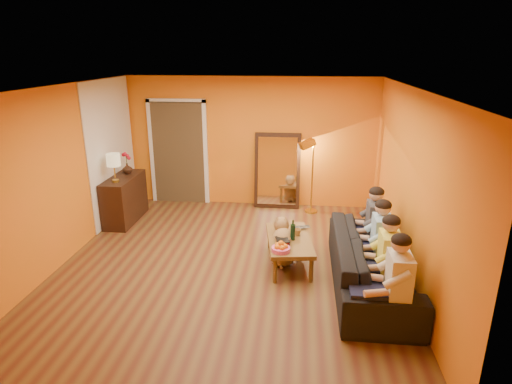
# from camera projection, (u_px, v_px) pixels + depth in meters

# --- Properties ---
(room_shell) EXTENTS (5.00, 5.50, 2.60)m
(room_shell) POSITION_uv_depth(u_px,v_px,m) (232.00, 175.00, 6.38)
(room_shell) COLOR brown
(room_shell) RESTS_ON ground
(white_accent) EXTENTS (0.02, 1.90, 2.58)m
(white_accent) POSITION_uv_depth(u_px,v_px,m) (112.00, 150.00, 7.93)
(white_accent) COLOR white
(white_accent) RESTS_ON wall_left
(doorway_recess) EXTENTS (1.06, 0.30, 2.10)m
(doorway_recess) POSITION_uv_depth(u_px,v_px,m) (180.00, 152.00, 8.93)
(doorway_recess) COLOR #3F2D19
(doorway_recess) RESTS_ON floor
(door_jamb_left) EXTENTS (0.08, 0.06, 2.20)m
(door_jamb_left) POSITION_uv_depth(u_px,v_px,m) (152.00, 153.00, 8.88)
(door_jamb_left) COLOR white
(door_jamb_left) RESTS_ON wall_back
(door_jamb_right) EXTENTS (0.08, 0.06, 2.20)m
(door_jamb_right) POSITION_uv_depth(u_px,v_px,m) (206.00, 154.00, 8.76)
(door_jamb_right) COLOR white
(door_jamb_right) RESTS_ON wall_back
(door_header) EXTENTS (1.22, 0.06, 0.08)m
(door_header) POSITION_uv_depth(u_px,v_px,m) (176.00, 101.00, 8.48)
(door_header) COLOR white
(door_header) RESTS_ON wall_back
(mirror_frame) EXTENTS (0.92, 0.27, 1.51)m
(mirror_frame) POSITION_uv_depth(u_px,v_px,m) (277.00, 171.00, 8.62)
(mirror_frame) COLOR #331911
(mirror_frame) RESTS_ON floor
(mirror_glass) EXTENTS (0.78, 0.21, 1.35)m
(mirror_glass) POSITION_uv_depth(u_px,v_px,m) (277.00, 171.00, 8.58)
(mirror_glass) COLOR white
(mirror_glass) RESTS_ON mirror_frame
(sideboard) EXTENTS (0.44, 1.18, 0.85)m
(sideboard) POSITION_uv_depth(u_px,v_px,m) (125.00, 199.00, 8.00)
(sideboard) COLOR #331911
(sideboard) RESTS_ON floor
(table_lamp) EXTENTS (0.24, 0.24, 0.51)m
(table_lamp) POSITION_uv_depth(u_px,v_px,m) (114.00, 168.00, 7.50)
(table_lamp) COLOR beige
(table_lamp) RESTS_ON sideboard
(sofa) EXTENTS (2.47, 0.97, 0.72)m
(sofa) POSITION_uv_depth(u_px,v_px,m) (371.00, 262.00, 5.73)
(sofa) COLOR black
(sofa) RESTS_ON floor
(coffee_table) EXTENTS (0.79, 1.30, 0.42)m
(coffee_table) POSITION_uv_depth(u_px,v_px,m) (289.00, 251.00, 6.40)
(coffee_table) COLOR brown
(coffee_table) RESTS_ON floor
(floor_lamp) EXTENTS (0.37, 0.34, 1.44)m
(floor_lamp) POSITION_uv_depth(u_px,v_px,m) (312.00, 177.00, 8.30)
(floor_lamp) COLOR gold
(floor_lamp) RESTS_ON floor
(dog) EXTENTS (0.52, 0.68, 0.71)m
(dog) POSITION_uv_depth(u_px,v_px,m) (283.00, 241.00, 6.39)
(dog) COLOR olive
(dog) RESTS_ON floor
(person_far_left) EXTENTS (0.70, 0.44, 1.22)m
(person_far_left) POSITION_uv_depth(u_px,v_px,m) (398.00, 285.00, 4.70)
(person_far_left) COLOR beige
(person_far_left) RESTS_ON sofa
(person_mid_left) EXTENTS (0.70, 0.44, 1.22)m
(person_mid_left) POSITION_uv_depth(u_px,v_px,m) (389.00, 262.00, 5.22)
(person_mid_left) COLOR #D4D346
(person_mid_left) RESTS_ON sofa
(person_mid_right) EXTENTS (0.70, 0.44, 1.22)m
(person_mid_right) POSITION_uv_depth(u_px,v_px,m) (381.00, 243.00, 5.73)
(person_mid_right) COLOR #87B1D1
(person_mid_right) RESTS_ON sofa
(person_far_right) EXTENTS (0.70, 0.44, 1.22)m
(person_far_right) POSITION_uv_depth(u_px,v_px,m) (375.00, 227.00, 6.25)
(person_far_right) COLOR #38373D
(person_far_right) RESTS_ON sofa
(fruit_bowl) EXTENTS (0.26, 0.26, 0.16)m
(fruit_bowl) POSITION_uv_depth(u_px,v_px,m) (281.00, 246.00, 5.90)
(fruit_bowl) COLOR #E65193
(fruit_bowl) RESTS_ON coffee_table
(wine_bottle) EXTENTS (0.07, 0.07, 0.31)m
(wine_bottle) POSITION_uv_depth(u_px,v_px,m) (293.00, 230.00, 6.23)
(wine_bottle) COLOR black
(wine_bottle) RESTS_ON coffee_table
(tumbler) EXTENTS (0.12, 0.12, 0.10)m
(tumbler) POSITION_uv_depth(u_px,v_px,m) (298.00, 232.00, 6.42)
(tumbler) COLOR #B27F3F
(tumbler) RESTS_ON coffee_table
(laptop) EXTENTS (0.34, 0.27, 0.02)m
(laptop) POSITION_uv_depth(u_px,v_px,m) (302.00, 229.00, 6.64)
(laptop) COLOR black
(laptop) RESTS_ON coffee_table
(book_lower) EXTENTS (0.21, 0.28, 0.03)m
(book_lower) POSITION_uv_depth(u_px,v_px,m) (276.00, 242.00, 6.16)
(book_lower) COLOR #331911
(book_lower) RESTS_ON coffee_table
(book_mid) EXTENTS (0.20, 0.25, 0.02)m
(book_mid) POSITION_uv_depth(u_px,v_px,m) (277.00, 241.00, 6.16)
(book_mid) COLOR red
(book_mid) RESTS_ON book_lower
(book_upper) EXTENTS (0.23, 0.28, 0.02)m
(book_upper) POSITION_uv_depth(u_px,v_px,m) (276.00, 240.00, 6.14)
(book_upper) COLOR black
(book_upper) RESTS_ON book_mid
(vase) EXTENTS (0.19, 0.19, 0.19)m
(vase) POSITION_uv_depth(u_px,v_px,m) (127.00, 168.00, 8.07)
(vase) COLOR #331911
(vase) RESTS_ON sideboard
(flowers) EXTENTS (0.17, 0.17, 0.42)m
(flowers) POSITION_uv_depth(u_px,v_px,m) (126.00, 156.00, 7.99)
(flowers) COLOR red
(flowers) RESTS_ON vase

